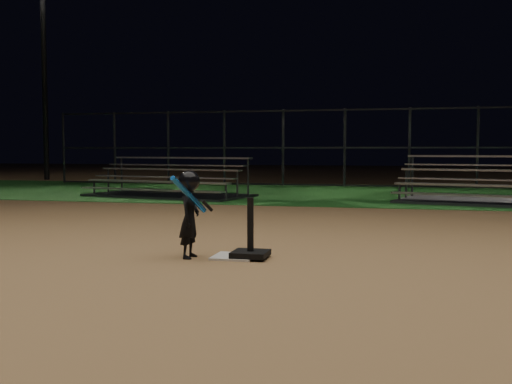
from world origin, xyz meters
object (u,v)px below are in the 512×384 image
at_px(batting_tee, 250,246).
at_px(light_pole_left, 43,54).
at_px(bleacher_right, 501,194).
at_px(child_batter, 189,211).
at_px(bleacher_left, 168,189).
at_px(home_plate, 234,257).

distance_m(batting_tee, light_pole_left, 19.89).
xyz_separation_m(batting_tee, bleacher_right, (3.68, 7.62, 0.08)).
distance_m(child_batter, light_pole_left, 19.49).
relative_size(batting_tee, bleacher_left, 0.15).
height_order(batting_tee, child_batter, child_batter).
height_order(batting_tee, light_pole_left, light_pole_left).
height_order(home_plate, bleacher_left, bleacher_left).
relative_size(home_plate, bleacher_left, 0.10).
relative_size(home_plate, batting_tee, 0.70).
relative_size(home_plate, bleacher_right, 0.10).
bearing_deg(home_plate, batting_tee, -5.51).
bearing_deg(bleacher_right, light_pole_left, 169.51).
relative_size(batting_tee, child_batter, 0.67).
bearing_deg(bleacher_right, child_batter, -104.90).
height_order(child_batter, bleacher_right, bleacher_right).
distance_m(batting_tee, bleacher_right, 8.46).
xyz_separation_m(batting_tee, child_batter, (-0.65, -0.12, 0.38)).
bearing_deg(bleacher_left, batting_tee, -49.88).
relative_size(bleacher_right, light_pole_left, 0.56).
bearing_deg(bleacher_left, child_batter, -54.02).
bearing_deg(child_batter, bleacher_right, -28.21).
bearing_deg(light_pole_left, child_batter, -52.58).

